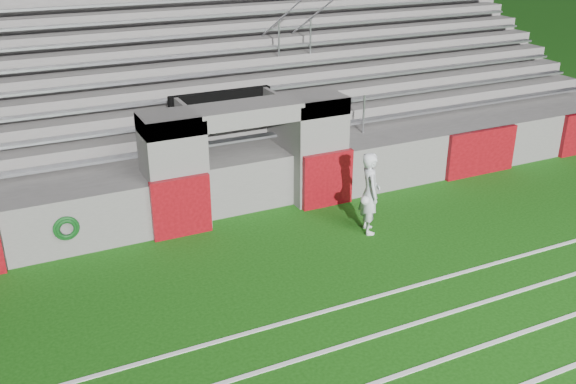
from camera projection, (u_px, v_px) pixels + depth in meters
ground at (319, 279)px, 12.35m from camera, size 90.00×90.00×0.00m
stadium_structure at (188, 104)px, 18.34m from camera, size 26.00×8.48×5.42m
goalkeeper_with_ball at (370, 193)px, 13.88m from camera, size 0.67×0.78×1.85m
hose_coil at (66, 229)px, 12.83m from camera, size 0.52×0.14×0.52m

